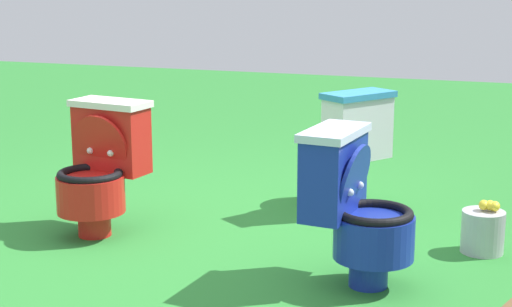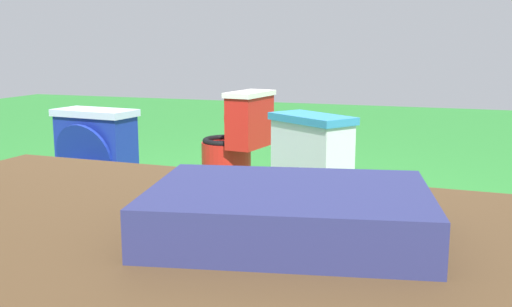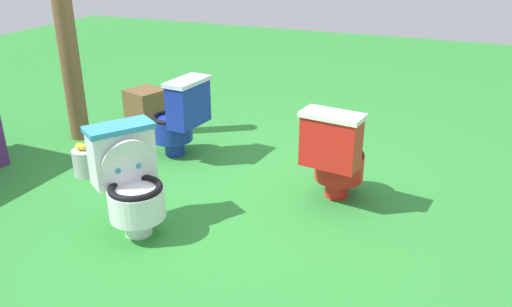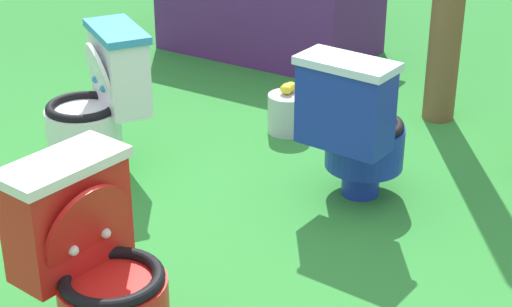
% 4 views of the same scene
% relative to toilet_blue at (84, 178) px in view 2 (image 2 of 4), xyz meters
% --- Properties ---
extents(ground, '(14.00, 14.00, 0.00)m').
position_rel_toilet_blue_xyz_m(ground, '(-0.42, -0.74, -0.37)').
color(ground, '#2D8433').
extents(toilet_blue, '(0.45, 0.53, 0.73)m').
position_rel_toilet_blue_xyz_m(toilet_blue, '(0.00, 0.00, 0.00)').
color(toilet_blue, '#192D9E').
rests_on(toilet_blue, ground).
extents(toilet_white, '(0.61, 0.63, 0.73)m').
position_rel_toilet_blue_xyz_m(toilet_white, '(-1.22, -0.34, 0.00)').
color(toilet_white, white).
rests_on(toilet_white, ground).
extents(toilet_red, '(0.54, 0.47, 0.73)m').
position_rel_toilet_blue_xyz_m(toilet_red, '(-0.29, -1.49, 0.00)').
color(toilet_red, red).
rests_on(toilet_red, ground).
extents(lemon_bucket, '(0.22, 0.22, 0.28)m').
position_rel_toilet_blue_xyz_m(lemon_bucket, '(-0.64, 0.53, -0.26)').
color(lemon_bucket, '#B7B7BF').
rests_on(lemon_bucket, ground).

